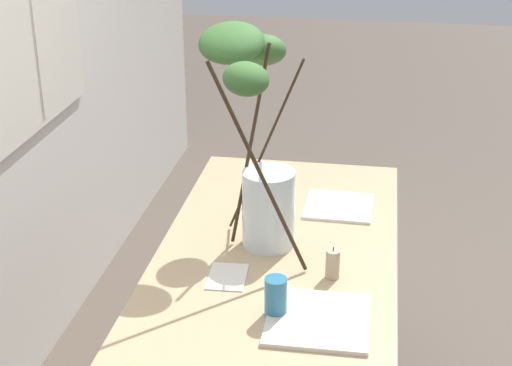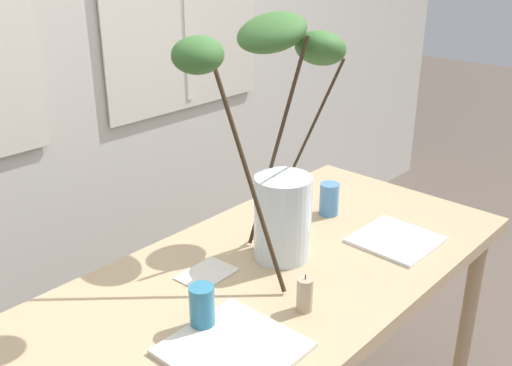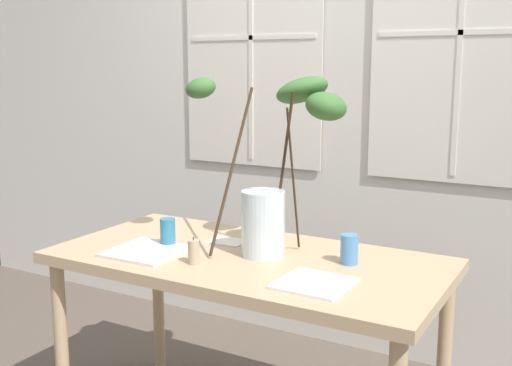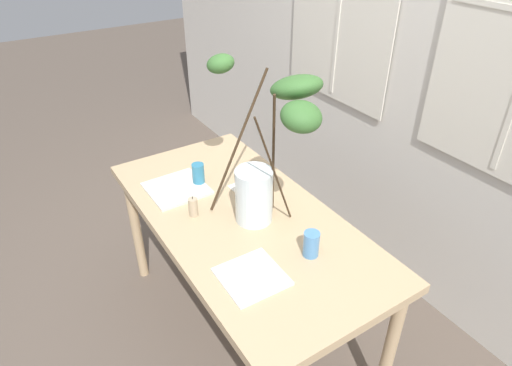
{
  "view_description": "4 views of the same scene",
  "coord_description": "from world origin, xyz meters",
  "px_view_note": "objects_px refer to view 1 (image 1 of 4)",
  "views": [
    {
      "loc": [
        -2.12,
        -0.28,
        1.96
      ],
      "look_at": [
        0.04,
        0.07,
        0.99
      ],
      "focal_mm": 54.54,
      "sensor_mm": 36.0,
      "label": 1
    },
    {
      "loc": [
        -1.14,
        -0.94,
        1.65
      ],
      "look_at": [
        -0.01,
        0.08,
        1.01
      ],
      "focal_mm": 41.51,
      "sensor_mm": 36.0,
      "label": 2
    },
    {
      "loc": [
        1.17,
        -1.99,
        1.49
      ],
      "look_at": [
        0.04,
        -0.01,
        1.06
      ],
      "focal_mm": 43.92,
      "sensor_mm": 36.0,
      "label": 3
    },
    {
      "loc": [
        1.4,
        -0.82,
        1.99
      ],
      "look_at": [
        0.08,
        0.03,
        0.98
      ],
      "focal_mm": 31.13,
      "sensor_mm": 36.0,
      "label": 4
    }
  ],
  "objects_px": {
    "vase_with_branches": "(258,143)",
    "drinking_glass_blue_left": "(276,297)",
    "drinking_glass_blue_right": "(264,186)",
    "plate_square_left": "(318,320)",
    "dining_table": "(276,275)",
    "plate_square_right": "(339,206)",
    "pillar_candle": "(333,264)"
  },
  "relations": [
    {
      "from": "vase_with_branches",
      "to": "drinking_glass_blue_left",
      "type": "relative_size",
      "value": 6.25
    },
    {
      "from": "drinking_glass_blue_right",
      "to": "plate_square_left",
      "type": "distance_m",
      "value": 0.78
    },
    {
      "from": "plate_square_left",
      "to": "vase_with_branches",
      "type": "bearing_deg",
      "value": 28.08
    },
    {
      "from": "drinking_glass_blue_left",
      "to": "vase_with_branches",
      "type": "bearing_deg",
      "value": 15.48
    },
    {
      "from": "dining_table",
      "to": "plate_square_right",
      "type": "relative_size",
      "value": 6.43
    },
    {
      "from": "drinking_glass_blue_left",
      "to": "pillar_candle",
      "type": "height_order",
      "value": "drinking_glass_blue_left"
    },
    {
      "from": "vase_with_branches",
      "to": "plate_square_right",
      "type": "xyz_separation_m",
      "value": [
        0.27,
        -0.24,
        -0.33
      ]
    },
    {
      "from": "drinking_glass_blue_right",
      "to": "plate_square_right",
      "type": "xyz_separation_m",
      "value": [
        -0.02,
        -0.27,
        -0.05
      ]
    },
    {
      "from": "plate_square_right",
      "to": "pillar_candle",
      "type": "bearing_deg",
      "value": -178.56
    },
    {
      "from": "vase_with_branches",
      "to": "dining_table",
      "type": "bearing_deg",
      "value": -138.83
    },
    {
      "from": "dining_table",
      "to": "vase_with_branches",
      "type": "relative_size",
      "value": 2.11
    },
    {
      "from": "plate_square_left",
      "to": "pillar_candle",
      "type": "relative_size",
      "value": 2.7
    },
    {
      "from": "plate_square_left",
      "to": "plate_square_right",
      "type": "relative_size",
      "value": 1.18
    },
    {
      "from": "dining_table",
      "to": "drinking_glass_blue_left",
      "type": "bearing_deg",
      "value": -172.45
    },
    {
      "from": "vase_with_branches",
      "to": "drinking_glass_blue_left",
      "type": "bearing_deg",
      "value": -164.52
    },
    {
      "from": "drinking_glass_blue_left",
      "to": "pillar_candle",
      "type": "bearing_deg",
      "value": -31.65
    },
    {
      "from": "dining_table",
      "to": "pillar_candle",
      "type": "bearing_deg",
      "value": -123.38
    },
    {
      "from": "vase_with_branches",
      "to": "drinking_glass_blue_right",
      "type": "height_order",
      "value": "vase_with_branches"
    },
    {
      "from": "dining_table",
      "to": "plate_square_right",
      "type": "height_order",
      "value": "plate_square_right"
    },
    {
      "from": "plate_square_left",
      "to": "pillar_candle",
      "type": "bearing_deg",
      "value": -5.03
    },
    {
      "from": "drinking_glass_blue_left",
      "to": "pillar_candle",
      "type": "xyz_separation_m",
      "value": [
        0.22,
        -0.14,
        -0.01
      ]
    },
    {
      "from": "dining_table",
      "to": "pillar_candle",
      "type": "distance_m",
      "value": 0.25
    },
    {
      "from": "dining_table",
      "to": "drinking_glass_blue_right",
      "type": "xyz_separation_m",
      "value": [
        0.38,
        0.1,
        0.13
      ]
    },
    {
      "from": "plate_square_right",
      "to": "pillar_candle",
      "type": "distance_m",
      "value": 0.48
    },
    {
      "from": "plate_square_right",
      "to": "plate_square_left",
      "type": "bearing_deg",
      "value": 179.29
    },
    {
      "from": "vase_with_branches",
      "to": "plate_square_right",
      "type": "relative_size",
      "value": 3.05
    },
    {
      "from": "pillar_candle",
      "to": "plate_square_left",
      "type": "bearing_deg",
      "value": 174.97
    },
    {
      "from": "vase_with_branches",
      "to": "drinking_glass_blue_left",
      "type": "distance_m",
      "value": 0.52
    },
    {
      "from": "drinking_glass_blue_left",
      "to": "plate_square_left",
      "type": "bearing_deg",
      "value": -96.64
    },
    {
      "from": "pillar_candle",
      "to": "drinking_glass_blue_left",
      "type": "bearing_deg",
      "value": 148.35
    },
    {
      "from": "dining_table",
      "to": "drinking_glass_blue_left",
      "type": "xyz_separation_m",
      "value": [
        -0.34,
        -0.05,
        0.14
      ]
    },
    {
      "from": "plate_square_right",
      "to": "dining_table",
      "type": "bearing_deg",
      "value": 154.41
    }
  ]
}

